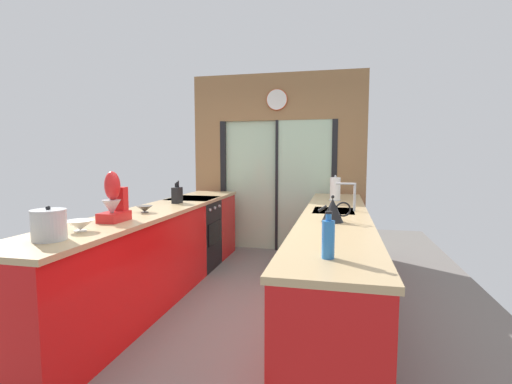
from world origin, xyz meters
TOP-DOWN VIEW (x-y plane):
  - ground_plane at (0.00, 0.60)m, footprint 5.04×7.60m
  - back_wall_unit at (0.00, 2.40)m, footprint 2.64×0.12m
  - left_counter_run at (-0.91, 0.13)m, footprint 0.62×3.80m
  - right_counter_run at (0.91, 0.30)m, footprint 0.62×3.80m
  - sink_faucet at (1.06, 0.55)m, footprint 0.19×0.02m
  - oven_range at (-0.91, 1.25)m, footprint 0.60×0.60m
  - mixing_bowl_near at (-0.89, -0.91)m, footprint 0.20×0.20m
  - mixing_bowl_far at (-0.89, 0.00)m, footprint 0.16×0.16m
  - knife_block at (-0.89, 0.73)m, footprint 0.08×0.14m
  - stand_mixer at (-0.89, -0.49)m, footprint 0.17×0.27m
  - stock_pot at (-0.89, -1.20)m, footprint 0.22×0.22m
  - kettle at (0.89, -0.11)m, footprint 0.27×0.18m
  - soap_bottle at (0.89, -1.22)m, footprint 0.07×0.07m
  - paper_towel_roll at (0.89, 1.39)m, footprint 0.14×0.14m

SIDE VIEW (x-z plane):
  - ground_plane at x=0.00m, z-range -0.02..0.00m
  - oven_range at x=-0.91m, z-range 0.00..0.92m
  - right_counter_run at x=0.91m, z-range 0.00..0.92m
  - left_counter_run at x=-0.91m, z-range 0.01..0.93m
  - mixing_bowl_far at x=-0.89m, z-range 0.92..0.99m
  - mixing_bowl_near at x=-0.89m, z-range 0.92..1.00m
  - knife_block at x=-0.89m, z-range 0.88..1.14m
  - kettle at x=0.89m, z-range 0.91..1.13m
  - stock_pot at x=-0.89m, z-range 0.91..1.13m
  - soap_bottle at x=0.89m, z-range 0.90..1.16m
  - paper_towel_roll at x=0.89m, z-range 0.90..1.22m
  - stand_mixer at x=-0.89m, z-range 0.87..1.29m
  - sink_faucet at x=1.06m, z-range 0.97..1.25m
  - back_wall_unit at x=0.00m, z-range 0.18..2.88m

